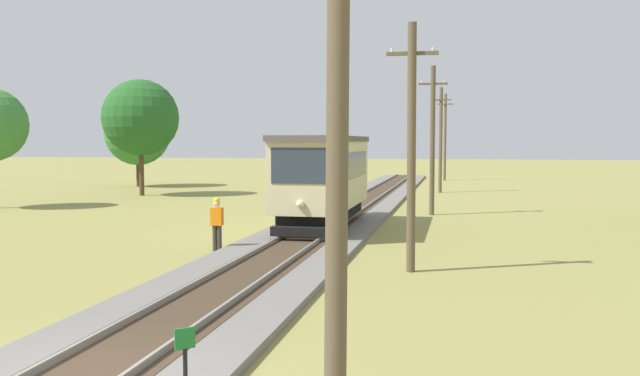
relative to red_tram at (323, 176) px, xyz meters
name	(u,v)px	position (x,y,z in m)	size (l,w,h in m)	color
rail_left	(36,369)	(-0.72, -17.87, -1.94)	(0.07, 120.00, 0.14)	gray
rail_right	(126,376)	(0.72, -17.87, -1.94)	(0.07, 120.00, 0.14)	gray
red_tram	(323,176)	(0.00, 0.00, 0.00)	(2.60, 8.54, 4.79)	beige
utility_pole_foreground	(338,88)	(4.08, -19.48, 1.98)	(1.40, 0.57, 8.16)	brown
utility_pole_near_tram	(411,146)	(4.08, -8.11, 1.30)	(1.40, 0.48, 6.79)	brown
utility_pole_mid	(432,139)	(4.08, 6.71, 1.54)	(1.40, 0.26, 7.27)	brown
utility_pole_far	(441,139)	(4.08, 21.61, 1.61)	(1.40, 0.60, 7.41)	brown
utility_pole_distant	(445,136)	(4.08, 36.91, 1.91)	(1.40, 0.61, 8.01)	brown
trackside_signal_marker	(185,366)	(1.87, -18.45, -1.53)	(0.21, 0.21, 1.18)	black
track_worker	(217,222)	(-2.40, -5.78, -1.21)	(0.38, 0.24, 1.78)	#38332D
tree_right_near	(141,118)	(-15.36, 14.84, 2.98)	(5.06, 5.06, 7.71)	#4C3823
tree_right_far	(138,133)	(-19.71, 22.97, 2.11)	(5.18, 5.18, 6.90)	#4C3823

